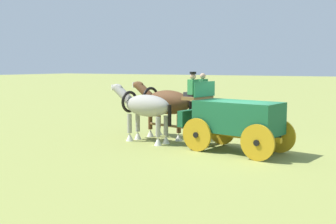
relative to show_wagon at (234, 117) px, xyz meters
The scene contains 4 objects.
ground_plane 1.22m from the show_wagon, 169.75° to the left, with size 220.00×220.00×0.00m, color olive.
show_wagon is the anchor object (origin of this frame).
draft_horse_near 3.72m from the show_wagon, ahead, with size 3.17×1.24×2.26m.
draft_horse_off 3.70m from the show_wagon, 20.49° to the right, with size 3.21×1.37×2.33m.
Camera 1 is at (-4.71, 13.49, 3.01)m, focal length 43.67 mm.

